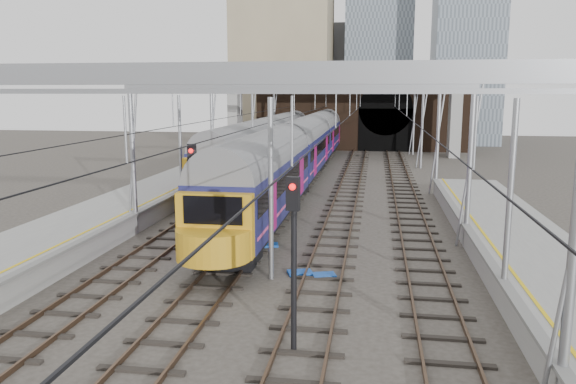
% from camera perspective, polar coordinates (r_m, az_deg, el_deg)
% --- Properties ---
extents(ground, '(160.00, 160.00, 0.00)m').
position_cam_1_polar(ground, '(20.30, -2.76, -10.61)').
color(ground, '#38332D').
rests_on(ground, ground).
extents(platform_left, '(4.32, 55.00, 1.12)m').
position_cam_1_polar(platform_left, '(26.20, -24.07, -5.43)').
color(platform_left, gray).
rests_on(platform_left, ground).
extents(tracks, '(14.40, 80.00, 0.22)m').
position_cam_1_polar(tracks, '(34.56, 2.24, -1.84)').
color(tracks, '#4C3828').
rests_on(tracks, ground).
extents(overhead_line, '(16.80, 80.00, 8.00)m').
position_cam_1_polar(overhead_line, '(40.27, 3.39, 9.23)').
color(overhead_line, gray).
rests_on(overhead_line, ground).
extents(retaining_wall, '(28.00, 2.75, 9.00)m').
position_cam_1_polar(retaining_wall, '(70.62, 6.92, 7.74)').
color(retaining_wall, '#2F1F15').
rests_on(retaining_wall, ground).
extents(overbridge, '(28.00, 3.00, 9.25)m').
position_cam_1_polar(overbridge, '(64.71, 5.52, 10.15)').
color(overbridge, gray).
rests_on(overbridge, ground).
extents(city_skyline, '(37.50, 27.50, 60.00)m').
position_cam_1_polar(city_skyline, '(89.63, 8.43, 16.37)').
color(city_skyline, tan).
rests_on(city_skyline, ground).
extents(train_main, '(3.03, 70.09, 5.14)m').
position_cam_1_polar(train_main, '(55.16, 2.74, 5.38)').
color(train_main, black).
rests_on(train_main, ground).
extents(train_second, '(2.88, 49.94, 4.93)m').
position_cam_1_polar(train_second, '(57.55, -1.05, 5.49)').
color(train_second, black).
rests_on(train_second, ground).
extents(signal_near_left, '(0.40, 0.48, 5.17)m').
position_cam_1_polar(signal_near_left, '(22.86, -9.54, 0.03)').
color(signal_near_left, black).
rests_on(signal_near_left, ground).
extents(signal_near_centre, '(0.38, 0.47, 4.99)m').
position_cam_1_polar(signal_near_centre, '(15.21, 0.57, -5.30)').
color(signal_near_centre, black).
rests_on(signal_near_centre, ground).
extents(equip_cover_a, '(1.05, 0.88, 0.11)m').
position_cam_1_polar(equip_cover_a, '(22.42, 3.68, -8.44)').
color(equip_cover_a, '#1648A8').
rests_on(equip_cover_a, ground).
extents(equip_cover_b, '(1.03, 0.83, 0.11)m').
position_cam_1_polar(equip_cover_b, '(26.66, -2.00, -5.39)').
color(equip_cover_b, '#1648A8').
rests_on(equip_cover_b, ground).
extents(equip_cover_c, '(1.13, 0.96, 0.11)m').
position_cam_1_polar(equip_cover_c, '(22.67, 1.22, -8.20)').
color(equip_cover_c, '#1648A8').
rests_on(equip_cover_c, ground).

